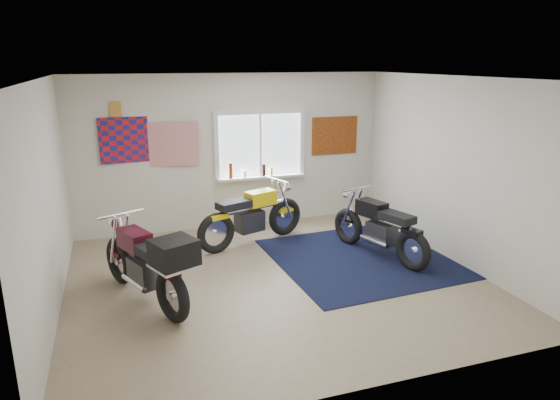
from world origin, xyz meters
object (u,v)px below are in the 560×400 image
object	(u,v)px
black_chrome_bike	(379,229)
yellow_triumph	(252,217)
maroon_tourer	(149,264)
navy_rug	(360,258)

from	to	relation	value
black_chrome_bike	yellow_triumph	bearing A→B (deg)	38.29
yellow_triumph	maroon_tourer	distance (m)	2.42
navy_rug	black_chrome_bike	distance (m)	0.53
maroon_tourer	black_chrome_bike	bearing A→B (deg)	-104.64
black_chrome_bike	maroon_tourer	distance (m)	3.48
black_chrome_bike	maroon_tourer	size ratio (longest dim) A/B	0.95
navy_rug	yellow_triumph	xyz separation A→B (m)	(-1.39, 1.15, 0.44)
yellow_triumph	maroon_tourer	size ratio (longest dim) A/B	0.99
navy_rug	black_chrome_bike	size ratio (longest dim) A/B	1.38
yellow_triumph	black_chrome_bike	distance (m)	2.05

